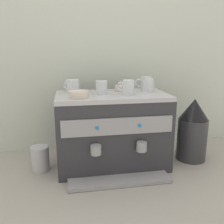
% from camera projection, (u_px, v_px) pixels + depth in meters
% --- Properties ---
extents(ground_plane, '(4.00, 4.00, 0.00)m').
position_uv_depth(ground_plane, '(112.00, 163.00, 1.51)').
color(ground_plane, '#9E998E').
extents(tiled_backsplash_wall, '(2.80, 0.03, 1.16)m').
position_uv_depth(tiled_backsplash_wall, '(104.00, 66.00, 1.69)').
color(tiled_backsplash_wall, silver).
rests_on(tiled_backsplash_wall, ground_plane).
extents(espresso_machine, '(0.64, 0.47, 0.44)m').
position_uv_depth(espresso_machine, '(112.00, 130.00, 1.46)').
color(espresso_machine, '#2D2D33').
rests_on(espresso_machine, ground_plane).
extents(ceramic_cup_0, '(0.11, 0.06, 0.08)m').
position_uv_depth(ceramic_cup_0, '(146.00, 83.00, 1.55)').
color(ceramic_cup_0, silver).
rests_on(ceramic_cup_0, espresso_machine).
extents(ceramic_cup_1, '(0.06, 0.10, 0.08)m').
position_uv_depth(ceramic_cup_1, '(102.00, 87.00, 1.39)').
color(ceramic_cup_1, silver).
rests_on(ceramic_cup_1, espresso_machine).
extents(ceramic_cup_2, '(0.09, 0.09, 0.08)m').
position_uv_depth(ceramic_cup_2, '(128.00, 87.00, 1.37)').
color(ceramic_cup_2, silver).
rests_on(ceramic_cup_2, espresso_machine).
extents(ceramic_cup_3, '(0.10, 0.10, 0.08)m').
position_uv_depth(ceramic_cup_3, '(72.00, 86.00, 1.44)').
color(ceramic_cup_3, silver).
rests_on(ceramic_cup_3, espresso_machine).
extents(ceramic_cup_4, '(0.09, 0.08, 0.08)m').
position_uv_depth(ceramic_cup_4, '(148.00, 85.00, 1.47)').
color(ceramic_cup_4, silver).
rests_on(ceramic_cup_4, espresso_machine).
extents(ceramic_bowl_0, '(0.10, 0.10, 0.03)m').
position_uv_depth(ceramic_bowl_0, '(123.00, 88.00, 1.50)').
color(ceramic_bowl_0, beige).
rests_on(ceramic_bowl_0, espresso_machine).
extents(ceramic_bowl_1, '(0.11, 0.11, 0.04)m').
position_uv_depth(ceramic_bowl_1, '(79.00, 94.00, 1.28)').
color(ceramic_bowl_1, beige).
rests_on(ceramic_bowl_1, espresso_machine).
extents(coffee_grinder, '(0.19, 0.19, 0.40)m').
position_uv_depth(coffee_grinder, '(193.00, 130.00, 1.54)').
color(coffee_grinder, '#333338').
rests_on(coffee_grinder, ground_plane).
extents(milk_pitcher, '(0.10, 0.10, 0.15)m').
position_uv_depth(milk_pitcher, '(40.00, 158.00, 1.41)').
color(milk_pitcher, '#B7B7BC').
rests_on(milk_pitcher, ground_plane).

